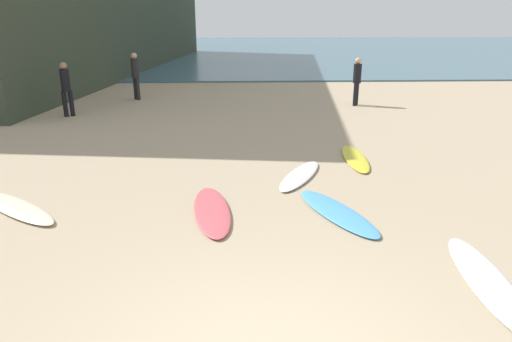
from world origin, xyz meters
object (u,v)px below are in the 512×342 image
Objects in this scene: beachgoer_mid at (357,79)px; beachgoer_far at (135,74)px; surfboard_4 at (487,281)px; beachgoer_near at (66,87)px; surfboard_2 at (16,207)px; surfboard_1 at (300,175)px; surfboard_6 at (212,211)px; surfboard_0 at (337,212)px; surfboard_5 at (355,158)px.

beachgoer_far is at bearing -72.93° from beachgoer_mid.
surfboard_4 is at bearing -11.92° from beachgoer_far.
beachgoer_near is (-8.47, 9.97, 0.91)m from surfboard_4.
surfboard_2 is 1.32× the size of beachgoer_near.
beachgoer_mid is at bearing -85.67° from surfboard_1.
surfboard_6 is at bearing -22.33° from beachgoer_far.
surfboard_1 is at bearing 5.89° from beachgoer_mid.
beachgoer_near reaches higher than beachgoer_mid.
surfboard_0 is 1.06× the size of surfboard_1.
surfboard_6 is at bearing 0.60° from beachgoer_mid.
surfboard_0 is 9.74m from beachgoer_mid.
beachgoer_near is 9.75m from beachgoer_mid.
surfboard_2 is 1.29× the size of beachgoer_far.
surfboard_5 is 1.24× the size of beachgoer_mid.
surfboard_2 is 1.34× the size of beachgoer_mid.
surfboard_0 is 1.24× the size of beachgoer_near.
surfboard_2 reaches higher than surfboard_0.
surfboard_6 is at bearing 92.31° from beachgoer_near.
surfboard_4 is at bearing 140.50° from surfboard_1.
beachgoer_mid is (4.66, 9.22, 0.89)m from surfboard_6.
surfboard_2 is at bearing 72.01° from beachgoer_near.
surfboard_1 is 9.04m from beachgoer_near.
beachgoer_far is at bearing 132.71° from surfboard_5.
surfboard_0 is 10.59m from beachgoer_near.
beachgoer_far is (-0.10, 10.44, 0.93)m from surfboard_2.
beachgoer_mid reaches higher than surfboard_0.
surfboard_1 is 2.39m from surfboard_6.
surfboard_4 is 4.15m from surfboard_6.
surfboard_2 is 12.04m from beachgoer_mid.
surfboard_1 is at bearing 145.80° from surfboard_2.
surfboard_5 is 1.19× the size of beachgoer_far.
beachgoer_far is at bearing -85.69° from surfboard_0.
beachgoer_mid is at bearing 79.51° from surfboard_5.
beachgoer_far is (-6.51, 7.89, 0.94)m from surfboard_5.
beachgoer_mid is at bearing 178.06° from surfboard_2.
surfboard_2 is 7.71m from beachgoer_near.
surfboard_4 is at bearing 109.66° from surfboard_2.
surfboard_5 is (6.41, 2.55, -0.01)m from surfboard_2.
surfboard_0 is at bearing 129.16° from surfboard_4.
surfboard_2 is 1.00× the size of surfboard_4.
surfboard_5 is at bearing -0.55° from beachgoer_far.
surfboard_0 is 1.01× the size of surfboard_6.
beachgoer_far is at bearing -34.57° from surfboard_1.
surfboard_6 is at bearing 152.51° from surfboard_4.
surfboard_2 reaches higher than surfboard_4.
surfboard_4 is 1.32× the size of beachgoer_near.
beachgoer_mid is (2.59, 9.35, 0.89)m from surfboard_0.
surfboard_4 is at bearing 21.62° from beachgoer_mid.
surfboard_4 is 14.69m from beachgoer_far.
surfboard_6 is at bearing 70.91° from surfboard_1.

